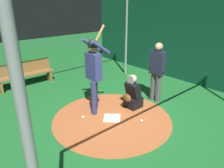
% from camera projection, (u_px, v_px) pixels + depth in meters
% --- Properties ---
extents(ground_plane, '(26.27, 26.27, 0.00)m').
position_uv_depth(ground_plane, '(112.00, 118.00, 5.43)').
color(ground_plane, '#1E6B2D').
extents(dirt_circle, '(3.01, 3.01, 0.01)m').
position_uv_depth(dirt_circle, '(112.00, 118.00, 5.43)').
color(dirt_circle, '#B76033').
rests_on(dirt_circle, ground).
extents(home_plate, '(0.59, 0.59, 0.01)m').
position_uv_depth(home_plate, '(112.00, 118.00, 5.43)').
color(home_plate, white).
rests_on(home_plate, dirt_circle).
extents(batter, '(0.68, 0.49, 2.25)m').
position_uv_depth(batter, '(94.00, 69.00, 5.40)').
color(batter, navy).
rests_on(batter, ground).
extents(catcher, '(0.58, 0.40, 0.98)m').
position_uv_depth(catcher, '(133.00, 95.00, 5.85)').
color(catcher, black).
rests_on(catcher, ground).
extents(umpire, '(0.22, 0.49, 1.75)m').
position_uv_depth(umpire, '(157.00, 69.00, 6.06)').
color(umpire, '#4C4C51').
rests_on(umpire, ground).
extents(back_wall, '(0.22, 10.27, 3.21)m').
position_uv_depth(back_wall, '(198.00, 38.00, 7.25)').
color(back_wall, '#0F472D').
rests_on(back_wall, ground).
extents(cage_frame, '(5.63, 4.71, 3.15)m').
position_uv_depth(cage_frame, '(112.00, 31.00, 4.63)').
color(cage_frame, gray).
rests_on(cage_frame, ground).
extents(bench, '(1.94, 0.36, 0.85)m').
position_uv_depth(bench, '(25.00, 74.00, 7.34)').
color(bench, olive).
rests_on(bench, ground).
extents(baseball_0, '(0.07, 0.07, 0.07)m').
position_uv_depth(baseball_0, '(141.00, 121.00, 5.25)').
color(baseball_0, white).
rests_on(baseball_0, dirt_circle).
extents(baseball_1, '(0.07, 0.07, 0.07)m').
position_uv_depth(baseball_1, '(83.00, 117.00, 5.41)').
color(baseball_1, white).
rests_on(baseball_1, dirt_circle).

